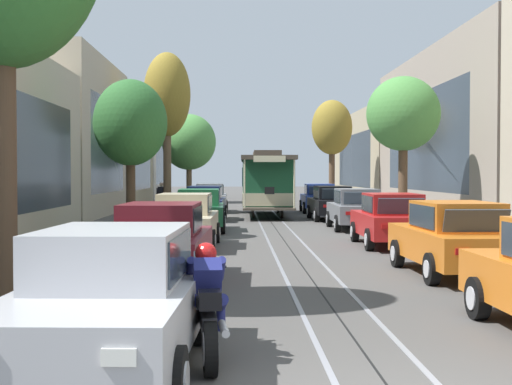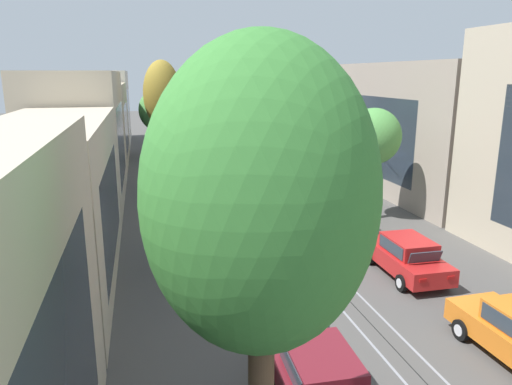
{
  "view_description": "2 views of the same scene",
  "coord_description": "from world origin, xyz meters",
  "px_view_note": "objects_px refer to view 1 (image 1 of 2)",
  "views": [
    {
      "loc": [
        -1.56,
        -6.17,
        2.19
      ],
      "look_at": [
        -0.52,
        30.54,
        1.17
      ],
      "focal_mm": 49.72,
      "sensor_mm": 36.0,
      "label": 1
    },
    {
      "loc": [
        -6.82,
        -0.97,
        7.78
      ],
      "look_at": [
        0.0,
        27.41,
        0.53
      ],
      "focal_mm": 33.5,
      "sensor_mm": 36.0,
      "label": 2
    }
  ],
  "objects_px": {
    "parked_car_green_fourth_left": "(199,210)",
    "parked_car_orange_second_right": "(454,238)",
    "parked_car_navy_fifth_left": "(205,203)",
    "street_tree_kerb_left_second": "(130,124)",
    "parked_car_blue_sixth_right": "(319,198)",
    "street_tree_kerb_left_mid": "(167,97)",
    "parked_car_grey_fourth_right": "(356,209)",
    "street_tree_kerb_left_fourth": "(189,142)",
    "street_tree_kerb_right_second": "(403,115)",
    "motorcycle_with_rider": "(207,305)",
    "parked_car_maroon_second_left": "(160,242)",
    "parked_car_red_mid_right": "(391,219)",
    "pedestrian_on_right_pavement": "(161,196)",
    "parked_car_silver_sixth_left": "(210,198)",
    "parked_car_silver_near_left": "(111,300)",
    "parked_car_black_fifth_right": "(332,203)",
    "parked_car_beige_mid_left": "(184,220)",
    "cable_car_trolley": "(266,183)",
    "street_tree_kerb_right_mid": "(332,129)"
  },
  "relations": [
    {
      "from": "parked_car_red_mid_right",
      "to": "street_tree_kerb_right_second",
      "type": "distance_m",
      "value": 8.49
    },
    {
      "from": "parked_car_red_mid_right",
      "to": "motorcycle_with_rider",
      "type": "distance_m",
      "value": 13.69
    },
    {
      "from": "parked_car_silver_near_left",
      "to": "parked_car_grey_fourth_right",
      "type": "relative_size",
      "value": 1.01
    },
    {
      "from": "parked_car_beige_mid_left",
      "to": "parked_car_grey_fourth_right",
      "type": "xyz_separation_m",
      "value": [
        6.17,
        6.4,
        0.0
      ]
    },
    {
      "from": "parked_car_green_fourth_left",
      "to": "motorcycle_with_rider",
      "type": "distance_m",
      "value": 18.44
    },
    {
      "from": "parked_car_silver_near_left",
      "to": "street_tree_kerb_left_fourth",
      "type": "xyz_separation_m",
      "value": [
        -2.08,
        44.2,
        3.63
      ]
    },
    {
      "from": "cable_car_trolley",
      "to": "pedestrian_on_right_pavement",
      "type": "relative_size",
      "value": 5.48
    },
    {
      "from": "parked_car_green_fourth_left",
      "to": "parked_car_red_mid_right",
      "type": "bearing_deg",
      "value": -43.16
    },
    {
      "from": "parked_car_silver_sixth_left",
      "to": "street_tree_kerb_left_second",
      "type": "bearing_deg",
      "value": -97.43
    },
    {
      "from": "motorcycle_with_rider",
      "to": "pedestrian_on_right_pavement",
      "type": "xyz_separation_m",
      "value": [
        -3.74,
        30.52,
        0.3
      ]
    },
    {
      "from": "parked_car_beige_mid_left",
      "to": "cable_car_trolley",
      "type": "relative_size",
      "value": 0.48
    },
    {
      "from": "parked_car_green_fourth_left",
      "to": "street_tree_kerb_left_fourth",
      "type": "height_order",
      "value": "street_tree_kerb_left_fourth"
    },
    {
      "from": "street_tree_kerb_left_mid",
      "to": "pedestrian_on_right_pavement",
      "type": "distance_m",
      "value": 5.39
    },
    {
      "from": "street_tree_kerb_left_fourth",
      "to": "parked_car_black_fifth_right",
      "type": "bearing_deg",
      "value": -67.67
    },
    {
      "from": "parked_car_beige_mid_left",
      "to": "parked_car_black_fifth_right",
      "type": "height_order",
      "value": "same"
    },
    {
      "from": "parked_car_blue_sixth_right",
      "to": "pedestrian_on_right_pavement",
      "type": "height_order",
      "value": "pedestrian_on_right_pavement"
    },
    {
      "from": "parked_car_navy_fifth_left",
      "to": "street_tree_kerb_left_second",
      "type": "xyz_separation_m",
      "value": [
        -2.06,
        -9.04,
        3.04
      ]
    },
    {
      "from": "parked_car_green_fourth_left",
      "to": "street_tree_kerb_left_mid",
      "type": "relative_size",
      "value": 0.5
    },
    {
      "from": "parked_car_navy_fifth_left",
      "to": "pedestrian_on_right_pavement",
      "type": "bearing_deg",
      "value": 113.77
    },
    {
      "from": "parked_car_navy_fifth_left",
      "to": "motorcycle_with_rider",
      "type": "distance_m",
      "value": 24.62
    },
    {
      "from": "parked_car_silver_near_left",
      "to": "pedestrian_on_right_pavement",
      "type": "bearing_deg",
      "value": 95.0
    },
    {
      "from": "street_tree_kerb_left_fourth",
      "to": "motorcycle_with_rider",
      "type": "xyz_separation_m",
      "value": [
        3.1,
        -43.7,
        -3.78
      ]
    },
    {
      "from": "parked_car_navy_fifth_left",
      "to": "parked_car_red_mid_right",
      "type": "height_order",
      "value": "same"
    },
    {
      "from": "parked_car_green_fourth_left",
      "to": "parked_car_orange_second_right",
      "type": "xyz_separation_m",
      "value": [
        6.06,
        -11.71,
        0.0
      ]
    },
    {
      "from": "parked_car_navy_fifth_left",
      "to": "street_tree_kerb_right_mid",
      "type": "bearing_deg",
      "value": 61.59
    },
    {
      "from": "parked_car_orange_second_right",
      "to": "parked_car_grey_fourth_right",
      "type": "bearing_deg",
      "value": 90.07
    },
    {
      "from": "parked_car_black_fifth_right",
      "to": "street_tree_kerb_left_mid",
      "type": "distance_m",
      "value": 11.52
    },
    {
      "from": "parked_car_navy_fifth_left",
      "to": "parked_car_orange_second_right",
      "type": "xyz_separation_m",
      "value": [
        6.13,
        -17.89,
        0.0
      ]
    },
    {
      "from": "street_tree_kerb_right_second",
      "to": "motorcycle_with_rider",
      "type": "relative_size",
      "value": 3.06
    },
    {
      "from": "street_tree_kerb_right_second",
      "to": "parked_car_blue_sixth_right",
      "type": "bearing_deg",
      "value": 101.18
    },
    {
      "from": "street_tree_kerb_left_mid",
      "to": "parked_car_black_fifth_right",
      "type": "bearing_deg",
      "value": -35.85
    },
    {
      "from": "parked_car_navy_fifth_left",
      "to": "street_tree_kerb_left_mid",
      "type": "xyz_separation_m",
      "value": [
        -2.28,
        5.81,
        5.53
      ]
    },
    {
      "from": "parked_car_red_mid_right",
      "to": "street_tree_kerb_left_second",
      "type": "distance_m",
      "value": 9.16
    },
    {
      "from": "parked_car_maroon_second_left",
      "to": "parked_car_navy_fifth_left",
      "type": "distance_m",
      "value": 18.65
    },
    {
      "from": "parked_car_orange_second_right",
      "to": "parked_car_grey_fourth_right",
      "type": "relative_size",
      "value": 1.0
    },
    {
      "from": "parked_car_green_fourth_left",
      "to": "parked_car_grey_fourth_right",
      "type": "bearing_deg",
      "value": 5.64
    },
    {
      "from": "parked_car_navy_fifth_left",
      "to": "parked_car_beige_mid_left",
      "type": "bearing_deg",
      "value": -90.28
    },
    {
      "from": "parked_car_blue_sixth_right",
      "to": "street_tree_kerb_left_mid",
      "type": "bearing_deg",
      "value": -176.87
    },
    {
      "from": "parked_car_navy_fifth_left",
      "to": "motorcycle_with_rider",
      "type": "bearing_deg",
      "value": -87.39
    },
    {
      "from": "parked_car_silver_near_left",
      "to": "parked_car_beige_mid_left",
      "type": "height_order",
      "value": "same"
    },
    {
      "from": "street_tree_kerb_right_second",
      "to": "motorcycle_with_rider",
      "type": "height_order",
      "value": "street_tree_kerb_right_second"
    },
    {
      "from": "parked_car_silver_sixth_left",
      "to": "parked_car_blue_sixth_right",
      "type": "height_order",
      "value": "same"
    },
    {
      "from": "motorcycle_with_rider",
      "to": "street_tree_kerb_left_second",
      "type": "bearing_deg",
      "value": 101.58
    },
    {
      "from": "parked_car_black_fifth_right",
      "to": "street_tree_kerb_left_fourth",
      "type": "xyz_separation_m",
      "value": [
        -7.9,
        19.22,
        3.63
      ]
    },
    {
      "from": "parked_car_beige_mid_left",
      "to": "parked_car_black_fifth_right",
      "type": "bearing_deg",
      "value": 63.29
    },
    {
      "from": "street_tree_kerb_right_second",
      "to": "parked_car_beige_mid_left",
      "type": "bearing_deg",
      "value": -137.78
    },
    {
      "from": "parked_car_green_fourth_left",
      "to": "street_tree_kerb_left_fourth",
      "type": "xyz_separation_m",
      "value": [
        -2.05,
        25.29,
        3.63
      ]
    },
    {
      "from": "street_tree_kerb_left_fourth",
      "to": "street_tree_kerb_right_second",
      "type": "xyz_separation_m",
      "value": [
        10.17,
        -23.61,
        0.09
      ]
    },
    {
      "from": "parked_car_silver_near_left",
      "to": "parked_car_black_fifth_right",
      "type": "relative_size",
      "value": 1.01
    },
    {
      "from": "street_tree_kerb_right_mid",
      "to": "pedestrian_on_right_pavement",
      "type": "distance_m",
      "value": 14.28
    }
  ]
}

